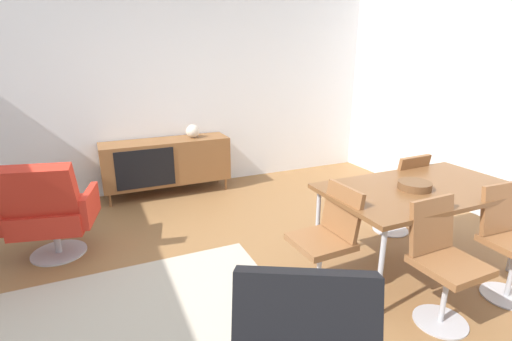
% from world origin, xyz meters
% --- Properties ---
extents(ground_plane, '(8.32, 8.32, 0.00)m').
position_xyz_m(ground_plane, '(0.00, 0.00, 0.00)').
color(ground_plane, olive).
extents(wall_back, '(6.80, 0.12, 2.80)m').
position_xyz_m(wall_back, '(0.00, 2.60, 1.40)').
color(wall_back, white).
rests_on(wall_back, ground_plane).
extents(sideboard, '(1.60, 0.45, 0.72)m').
position_xyz_m(sideboard, '(0.04, 2.30, 0.44)').
color(sideboard, brown).
rests_on(sideboard, ground_plane).
extents(vase_cobalt, '(0.17, 0.17, 0.17)m').
position_xyz_m(vase_cobalt, '(0.41, 2.30, 0.81)').
color(vase_cobalt, beige).
rests_on(vase_cobalt, sideboard).
extents(dining_table, '(1.60, 0.90, 0.74)m').
position_xyz_m(dining_table, '(1.60, -0.36, 0.70)').
color(dining_table, brown).
rests_on(dining_table, ground_plane).
extents(wooden_bowl_on_table, '(0.26, 0.26, 0.06)m').
position_xyz_m(wooden_bowl_on_table, '(1.52, -0.37, 0.77)').
color(wooden_bowl_on_table, brown).
rests_on(wooden_bowl_on_table, dining_table).
extents(dining_chair_back_right, '(0.42, 0.44, 0.86)m').
position_xyz_m(dining_chair_back_right, '(1.96, 0.20, 0.47)').
color(dining_chair_back_right, brown).
rests_on(dining_chair_back_right, ground_plane).
extents(dining_chair_front_right, '(0.42, 0.44, 0.86)m').
position_xyz_m(dining_chair_front_right, '(1.96, -0.92, 0.47)').
color(dining_chair_front_right, brown).
rests_on(dining_chair_front_right, ground_plane).
extents(dining_chair_near_window, '(0.44, 0.42, 0.86)m').
position_xyz_m(dining_chair_near_window, '(0.71, -0.36, 0.47)').
color(dining_chair_near_window, brown).
rests_on(dining_chair_near_window, ground_plane).
extents(dining_chair_front_left, '(0.41, 0.43, 0.86)m').
position_xyz_m(dining_chair_front_left, '(1.25, -0.92, 0.47)').
color(dining_chair_front_left, brown).
rests_on(dining_chair_front_left, ground_plane).
extents(lounge_chair_red, '(0.81, 0.77, 0.95)m').
position_xyz_m(lounge_chair_red, '(-1.23, 1.08, 0.47)').
color(lounge_chair_red, red).
rests_on(lounge_chair_red, ground_plane).
extents(area_rug, '(2.20, 1.70, 0.01)m').
position_xyz_m(area_rug, '(-0.71, -0.21, 0.00)').
color(area_rug, '#B7AD99').
rests_on(area_rug, ground_plane).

